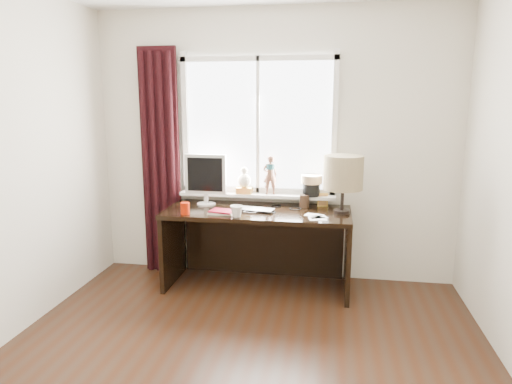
% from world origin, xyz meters
% --- Properties ---
extents(wall_back, '(3.50, 0.00, 2.60)m').
position_xyz_m(wall_back, '(0.00, 2.00, 1.30)').
color(wall_back, beige).
rests_on(wall_back, ground).
extents(laptop, '(0.38, 0.28, 0.03)m').
position_xyz_m(laptop, '(-0.11, 1.59, 0.76)').
color(laptop, silver).
rests_on(laptop, desk).
extents(mug, '(0.13, 0.13, 0.11)m').
position_xyz_m(mug, '(-0.24, 1.36, 0.80)').
color(mug, white).
rests_on(mug, desk).
extents(red_cup, '(0.08, 0.08, 0.11)m').
position_xyz_m(red_cup, '(-0.71, 1.38, 0.80)').
color(red_cup, '#A01701').
rests_on(red_cup, desk).
extents(window, '(1.52, 0.22, 1.40)m').
position_xyz_m(window, '(-0.13, 1.95, 1.31)').
color(window, white).
rests_on(window, ground).
extents(curtain, '(0.38, 0.09, 2.25)m').
position_xyz_m(curtain, '(-1.13, 1.91, 1.12)').
color(curtain, black).
rests_on(curtain, floor).
extents(desk, '(1.70, 0.70, 0.75)m').
position_xyz_m(desk, '(-0.10, 1.73, 0.51)').
color(desk, black).
rests_on(desk, floor).
extents(monitor, '(0.40, 0.18, 0.49)m').
position_xyz_m(monitor, '(-0.63, 1.76, 1.03)').
color(monitor, beige).
rests_on(monitor, desk).
extents(notebook_stack, '(0.24, 0.19, 0.03)m').
position_xyz_m(notebook_stack, '(-0.39, 1.45, 0.77)').
color(notebook_stack, beige).
rests_on(notebook_stack, desk).
extents(brush_holder, '(0.09, 0.09, 0.25)m').
position_xyz_m(brush_holder, '(0.32, 1.82, 0.81)').
color(brush_holder, black).
rests_on(brush_holder, desk).
extents(icon_frame, '(0.10, 0.04, 0.13)m').
position_xyz_m(icon_frame, '(0.49, 1.88, 0.81)').
color(icon_frame, gold).
rests_on(icon_frame, desk).
extents(table_lamp, '(0.35, 0.35, 0.52)m').
position_xyz_m(table_lamp, '(0.66, 1.64, 1.11)').
color(table_lamp, black).
rests_on(table_lamp, desk).
extents(loose_papers, '(0.22, 0.27, 0.00)m').
position_xyz_m(loose_papers, '(0.45, 1.47, 0.75)').
color(loose_papers, white).
rests_on(loose_papers, desk).
extents(desk_cables, '(0.38, 0.36, 0.01)m').
position_xyz_m(desk_cables, '(0.09, 1.68, 0.75)').
color(desk_cables, black).
rests_on(desk_cables, desk).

